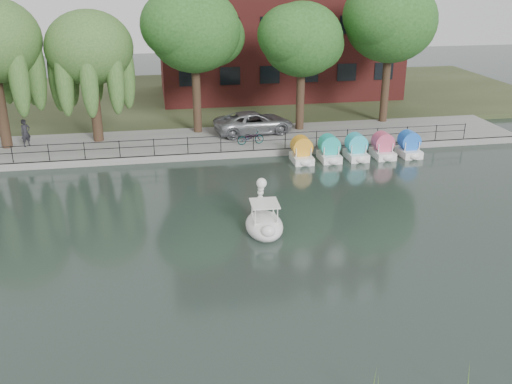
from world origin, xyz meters
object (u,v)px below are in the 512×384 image
object	(u,v)px
minivan	(254,121)
swan_boat	(264,221)
bicycle	(251,136)
pedestrian	(25,131)

from	to	relation	value
minivan	swan_boat	size ratio (longest dim) A/B	2.23
bicycle	pedestrian	size ratio (longest dim) A/B	0.87
bicycle	minivan	bearing A→B (deg)	-20.97
bicycle	swan_boat	xyz separation A→B (m)	(-1.43, -11.89, -0.42)
minivan	pedestrian	size ratio (longest dim) A/B	3.08
minivan	swan_boat	distance (m)	14.51
bicycle	pedestrian	bearing A→B (deg)	75.89
bicycle	swan_boat	bearing A→B (deg)	167.40
swan_boat	minivan	bearing A→B (deg)	84.05
bicycle	pedestrian	xyz separation A→B (m)	(-13.84, 2.04, 0.49)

